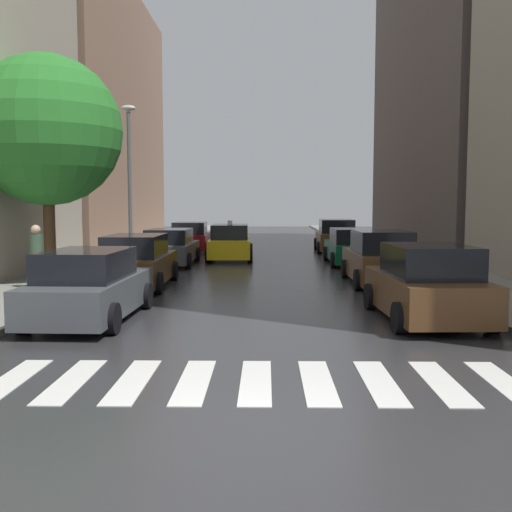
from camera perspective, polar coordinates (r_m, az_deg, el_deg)
name	(u,v)px	position (r m, az deg, el deg)	size (l,w,h in m)	color
ground_plane	(263,254)	(30.39, 0.69, 0.17)	(28.00, 72.00, 0.04)	#2C2C2E
sidewalk_left	(137,252)	(31.10, -11.37, 0.36)	(3.00, 72.00, 0.15)	gray
sidewalk_right	(390,253)	(31.04, 12.78, 0.32)	(3.00, 72.00, 0.15)	gray
crosswalk_stripes	(256,381)	(8.81, -0.02, -12.00)	(7.65, 2.20, 0.01)	silver
building_left_mid	(87,118)	(39.16, -15.98, 12.69)	(6.00, 20.14, 15.79)	#8C6B56
building_right_mid	(460,35)	(37.03, 19.11, 19.48)	(6.00, 19.28, 23.92)	#564C47
parked_car_left_nearest	(90,287)	(13.61, -15.76, -2.91)	(2.15, 4.45, 1.58)	#474C51
parked_car_left_second	(137,263)	(18.68, -11.41, -0.62)	(2.07, 4.68, 1.63)	brown
parked_car_left_third	(170,248)	(25.16, -8.28, 0.78)	(2.15, 4.51, 1.53)	#474C51
parked_car_left_fourth	(190,238)	(31.88, -6.35, 1.76)	(2.20, 4.19, 1.60)	maroon
parked_car_right_nearest	(427,285)	(13.60, 16.15, -2.74)	(2.24, 4.13, 1.69)	brown
parked_car_right_second	(380,259)	(19.39, 11.89, -0.30)	(2.06, 4.55, 1.73)	brown
parked_car_right_third	(351,247)	(25.48, 9.12, 0.83)	(2.01, 4.62, 1.54)	#0C4C2D
parked_car_right_fourth	(336,237)	(31.98, 7.72, 1.86)	(2.27, 4.69, 1.74)	brown
taxi_midroad	(230,243)	(27.32, -2.51, 1.26)	(2.16, 4.61, 1.81)	yellow
pedestrian_foreground	(36,255)	(18.12, -20.41, 0.11)	(0.36, 0.36, 1.83)	gray
street_tree_left	(47,131)	(19.87, -19.55, 11.31)	(4.67, 4.67, 7.04)	#513823
lamp_post_left	(129,171)	(25.41, -12.10, 7.97)	(0.60, 0.28, 6.48)	#595B60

